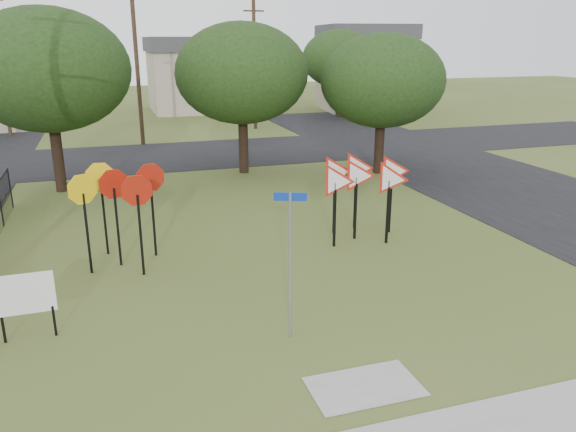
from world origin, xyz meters
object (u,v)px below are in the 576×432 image
(stop_sign_cluster, at_px, (118,195))
(yield_sign_cluster, at_px, (361,178))
(street_name_sign, at_px, (290,257))
(info_board, at_px, (25,296))

(stop_sign_cluster, distance_m, yield_sign_cluster, 7.21)
(street_name_sign, bearing_deg, yield_sign_cluster, 52.74)
(street_name_sign, bearing_deg, info_board, 162.95)
(info_board, bearing_deg, stop_sign_cluster, 60.90)
(street_name_sign, height_order, yield_sign_cluster, street_name_sign)
(street_name_sign, distance_m, yield_sign_cluster, 6.69)
(street_name_sign, xyz_separation_m, yield_sign_cluster, (4.05, 5.32, 0.11))
(street_name_sign, relative_size, info_board, 2.15)
(street_name_sign, relative_size, yield_sign_cluster, 0.96)
(yield_sign_cluster, distance_m, info_board, 10.02)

